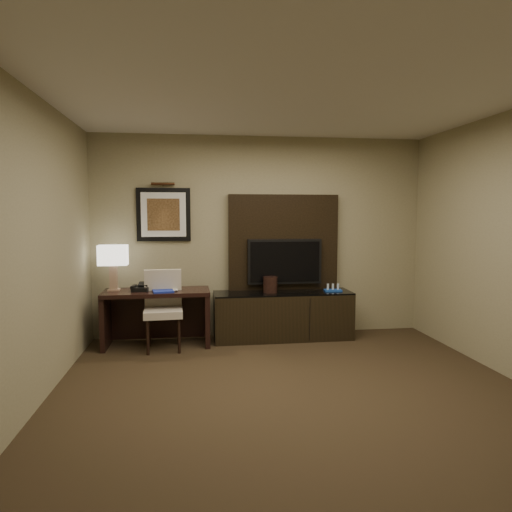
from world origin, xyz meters
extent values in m
cube|color=#2D2114|center=(0.00, 0.00, -0.01)|extent=(4.50, 5.00, 0.01)
cube|color=silver|center=(0.00, 0.00, 2.70)|extent=(4.50, 5.00, 0.01)
cube|color=gray|center=(0.00, 2.50, 1.35)|extent=(4.50, 0.01, 2.70)
cube|color=gray|center=(-2.25, 0.00, 1.35)|extent=(0.01, 5.00, 2.70)
cube|color=black|center=(-1.38, 2.10, 0.35)|extent=(1.32, 0.59, 0.70)
cube|color=black|center=(0.25, 2.20, 0.31)|extent=(1.83, 0.52, 0.63)
cube|color=black|center=(0.30, 2.44, 1.27)|extent=(1.50, 0.12, 1.30)
cube|color=black|center=(0.30, 2.34, 1.02)|extent=(1.00, 0.08, 0.60)
cube|color=black|center=(-1.30, 2.48, 1.65)|extent=(0.70, 0.04, 0.70)
cylinder|color=#432715|center=(-1.30, 2.44, 2.05)|extent=(0.04, 0.04, 0.30)
cube|color=navy|center=(-1.30, 2.03, 0.71)|extent=(0.30, 0.36, 0.02)
imported|color=tan|center=(-1.29, 2.05, 0.81)|extent=(0.16, 0.05, 0.22)
cylinder|color=black|center=(0.08, 2.18, 0.73)|extent=(0.19, 0.19, 0.21)
camera|label=1|loc=(-0.90, -3.66, 1.67)|focal=32.00mm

